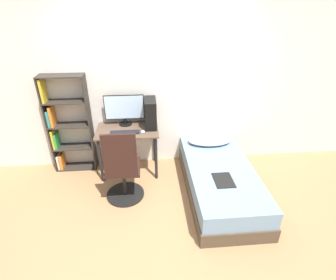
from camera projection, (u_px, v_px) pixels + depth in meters
ground_plane at (164, 219)px, 3.32m from camera, size 14.00×14.00×0.00m
wall_back at (156, 89)px, 3.97m from camera, size 8.00×0.05×2.50m
desk at (128, 137)px, 3.96m from camera, size 0.92×0.59×0.74m
bookshelf at (65, 127)px, 3.98m from camera, size 0.63×0.24×1.53m
office_chair at (123, 174)px, 3.46m from camera, size 0.53×0.53×1.08m
bed at (219, 180)px, 3.68m from camera, size 0.90×1.89×0.42m
pillow at (210, 140)px, 4.15m from camera, size 0.68×0.36×0.11m
magazine at (223, 180)px, 3.32m from camera, size 0.24×0.32×0.01m
monitor at (124, 109)px, 3.93m from camera, size 0.59×0.20×0.47m
keyboard at (125, 132)px, 3.79m from camera, size 0.42×0.11×0.02m
pc_tower at (150, 113)px, 3.90m from camera, size 0.17×0.38×0.43m
mouse at (143, 132)px, 3.81m from camera, size 0.06×0.09×0.02m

